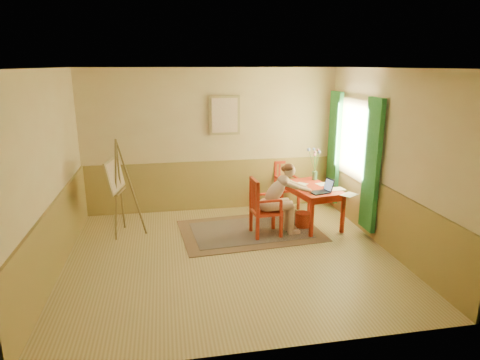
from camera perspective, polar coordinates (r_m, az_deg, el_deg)
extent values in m
cube|color=tan|center=(6.54, -1.31, -10.37)|extent=(5.00, 4.50, 0.02)
cube|color=white|center=(5.89, -1.48, 15.15)|extent=(5.00, 4.50, 0.02)
cube|color=#D3B480|center=(8.26, -3.86, 5.38)|extent=(5.00, 0.02, 2.80)
cube|color=#D3B480|center=(3.95, 3.80, -5.99)|extent=(5.00, 0.02, 2.80)
cube|color=#D3B480|center=(6.20, -24.94, 0.56)|extent=(0.02, 4.50, 2.80)
cube|color=#D3B480|center=(6.90, 19.67, 2.50)|extent=(0.02, 4.50, 2.80)
cube|color=olive|center=(8.43, -3.73, -0.69)|extent=(5.00, 0.04, 1.00)
cube|color=olive|center=(6.46, -23.78, -7.16)|extent=(0.04, 4.50, 1.00)
cube|color=olive|center=(7.13, 18.81, -4.56)|extent=(0.04, 4.50, 1.00)
cube|color=white|center=(7.81, 15.55, 5.38)|extent=(0.02, 1.00, 1.30)
cube|color=#9B8955|center=(7.80, 15.42, 5.38)|extent=(0.03, 1.12, 1.42)
cube|color=#317E45|center=(7.16, 17.55, 1.89)|extent=(0.08, 0.45, 2.20)
cube|color=#317E45|center=(8.53, 12.73, 4.33)|extent=(0.08, 0.45, 2.20)
cube|color=#9B8955|center=(8.17, -2.12, 8.84)|extent=(0.60, 0.04, 0.76)
cube|color=beige|center=(8.14, -2.10, 8.82)|extent=(0.50, 0.02, 0.66)
cube|color=#8C7251|center=(7.44, 1.38, -6.94)|extent=(2.52, 1.79, 0.01)
cube|color=#1A1831|center=(7.44, 1.38, -6.89)|extent=(2.09, 1.35, 0.01)
cube|color=red|center=(7.64, 9.75, -1.04)|extent=(0.94, 1.32, 0.04)
cube|color=red|center=(7.66, 9.72, -1.55)|extent=(0.82, 1.20, 0.10)
cube|color=red|center=(7.15, 9.76, -5.25)|extent=(0.06, 0.06, 0.68)
cube|color=red|center=(7.48, 13.87, -4.54)|extent=(0.06, 0.06, 0.68)
cube|color=red|center=(8.06, 5.69, -2.70)|extent=(0.06, 0.06, 0.68)
cube|color=red|center=(8.35, 9.51, -2.19)|extent=(0.06, 0.06, 0.68)
cube|color=red|center=(7.13, 3.55, -4.30)|extent=(0.50, 0.48, 0.05)
cube|color=red|center=(6.98, 2.40, -6.74)|extent=(0.05, 0.05, 0.41)
cube|color=red|center=(7.10, 5.62, -6.40)|extent=(0.05, 0.05, 0.41)
cube|color=red|center=(7.33, 1.49, -5.62)|extent=(0.05, 0.05, 0.41)
cube|color=red|center=(7.45, 4.58, -5.31)|extent=(0.05, 0.05, 0.41)
cube|color=red|center=(6.80, 2.45, -2.61)|extent=(0.05, 0.05, 0.56)
cube|color=red|center=(7.16, 1.52, -1.66)|extent=(0.05, 0.05, 0.56)
cube|color=red|center=(6.91, 1.99, -0.16)|extent=(0.08, 0.45, 0.06)
cube|color=red|center=(6.89, 2.21, -2.49)|extent=(0.03, 0.05, 0.46)
cube|color=red|center=(6.98, 1.97, -2.24)|extent=(0.03, 0.05, 0.46)
cube|color=red|center=(7.07, 1.74, -2.00)|extent=(0.03, 0.05, 0.46)
cube|color=red|center=(6.88, 4.10, -2.91)|extent=(0.42, 0.07, 0.04)
cube|color=red|center=(6.97, 5.62, -3.65)|extent=(0.04, 0.04, 0.22)
cube|color=red|center=(7.23, 3.10, -1.96)|extent=(0.42, 0.07, 0.04)
cube|color=red|center=(7.33, 4.56, -2.67)|extent=(0.04, 0.04, 0.22)
cube|color=red|center=(8.57, 6.40, -1.16)|extent=(0.45, 0.47, 0.04)
cube|color=red|center=(8.74, 4.77, -2.24)|extent=(0.05, 0.05, 0.38)
cube|color=red|center=(8.40, 5.68, -3.01)|extent=(0.05, 0.05, 0.38)
cube|color=red|center=(8.87, 7.00, -2.03)|extent=(0.05, 0.05, 0.38)
cube|color=red|center=(8.53, 7.99, -2.78)|extent=(0.05, 0.05, 0.38)
cube|color=red|center=(8.61, 4.84, 0.89)|extent=(0.05, 0.05, 0.52)
cube|color=red|center=(8.74, 7.10, 1.05)|extent=(0.05, 0.05, 0.52)
cube|color=red|center=(8.62, 6.02, 2.46)|extent=(0.42, 0.09, 0.06)
cube|color=red|center=(8.64, 5.39, 0.84)|extent=(0.04, 0.03, 0.42)
cube|color=red|center=(8.67, 5.98, 0.88)|extent=(0.04, 0.03, 0.42)
cube|color=red|center=(8.71, 6.56, 0.93)|extent=(0.04, 0.03, 0.42)
cube|color=red|center=(8.44, 5.29, 0.23)|extent=(0.07, 0.39, 0.03)
cube|color=red|center=(8.31, 5.72, -0.78)|extent=(0.04, 0.04, 0.21)
cube|color=red|center=(8.58, 7.59, 0.41)|extent=(0.07, 0.39, 0.03)
cube|color=red|center=(8.44, 8.05, -0.59)|extent=(0.04, 0.04, 0.21)
ellipsoid|color=beige|center=(7.08, 3.63, -3.43)|extent=(0.31, 0.37, 0.23)
cylinder|color=beige|center=(7.07, 5.46, -3.59)|extent=(0.45, 0.19, 0.16)
cylinder|color=beige|center=(7.23, 4.99, -3.15)|extent=(0.45, 0.19, 0.16)
cylinder|color=beige|center=(7.23, 6.97, -5.39)|extent=(0.12, 0.12, 0.50)
cylinder|color=beige|center=(7.38, 6.47, -4.92)|extent=(0.12, 0.12, 0.50)
cube|color=beige|center=(7.34, 7.37, -7.13)|extent=(0.21, 0.10, 0.07)
cube|color=beige|center=(7.49, 6.86, -6.63)|extent=(0.21, 0.10, 0.07)
ellipsoid|color=beige|center=(7.06, 4.80, -1.64)|extent=(0.50, 0.32, 0.52)
ellipsoid|color=beige|center=(7.05, 5.97, -0.08)|extent=(0.22, 0.31, 0.18)
sphere|color=beige|center=(7.05, 6.80, 1.24)|extent=(0.21, 0.21, 0.20)
ellipsoid|color=#572F1D|center=(7.03, 6.66, 1.69)|extent=(0.20, 0.21, 0.14)
sphere|color=#572F1D|center=(7.00, 6.06, 1.57)|extent=(0.11, 0.11, 0.10)
cylinder|color=beige|center=(6.97, 7.10, -0.76)|extent=(0.22, 0.09, 0.15)
cylinder|color=beige|center=(7.10, 8.68, -1.22)|extent=(0.30, 0.16, 0.17)
sphere|color=beige|center=(7.01, 7.83, -0.98)|extent=(0.09, 0.09, 0.09)
sphere|color=beige|center=(7.19, 9.52, -1.45)|extent=(0.08, 0.08, 0.07)
cylinder|color=beige|center=(7.23, 6.25, -0.14)|extent=(0.23, 0.13, 0.15)
cylinder|color=beige|center=(7.32, 7.92, -0.68)|extent=(0.30, 0.12, 0.17)
sphere|color=beige|center=(7.28, 6.91, -0.31)|extent=(0.09, 0.09, 0.09)
sphere|color=beige|center=(7.35, 8.92, -1.04)|extent=(0.08, 0.08, 0.07)
cube|color=#1E2338|center=(7.29, 10.86, -1.67)|extent=(0.37, 0.30, 0.02)
cube|color=#2D3342|center=(7.29, 10.86, -1.64)|extent=(0.31, 0.24, 0.00)
cube|color=#1E2338|center=(7.36, 12.09, -0.63)|extent=(0.12, 0.24, 0.21)
cube|color=#99BFF2|center=(7.36, 12.02, -0.67)|extent=(0.10, 0.20, 0.17)
cube|color=white|center=(7.29, 14.71, -1.95)|extent=(0.35, 0.33, 0.00)
cube|color=white|center=(7.84, 11.46, -0.53)|extent=(0.33, 0.27, 0.00)
cube|color=white|center=(7.72, 8.21, -0.62)|extent=(0.35, 0.34, 0.00)
cube|color=white|center=(7.56, 13.03, -1.21)|extent=(0.31, 0.24, 0.00)
cylinder|color=#3F724C|center=(8.09, 10.15, 0.61)|extent=(0.14, 0.14, 0.16)
cylinder|color=#3F7233|center=(8.03, 9.78, 2.57)|extent=(0.13, 0.08, 0.44)
sphere|color=#728CD8|center=(8.00, 9.38, 4.13)|extent=(0.09, 0.09, 0.07)
cylinder|color=#3F7233|center=(7.97, 10.39, 2.53)|extent=(0.01, 0.11, 0.46)
sphere|color=pink|center=(7.88, 10.61, 4.07)|extent=(0.06, 0.06, 0.05)
cylinder|color=#3F7233|center=(8.05, 10.17, 2.22)|extent=(0.01, 0.05, 0.34)
sphere|color=pink|center=(8.03, 10.16, 3.42)|extent=(0.07, 0.07, 0.05)
cylinder|color=#3F7233|center=(7.96, 10.47, 2.39)|extent=(0.03, 0.14, 0.43)
sphere|color=#728CD8|center=(7.86, 10.77, 3.78)|extent=(0.08, 0.08, 0.06)
cylinder|color=#3F7233|center=(8.08, 10.18, 2.42)|extent=(0.03, 0.12, 0.38)
sphere|color=pink|center=(8.10, 10.18, 3.80)|extent=(0.08, 0.08, 0.05)
cylinder|color=#3F7233|center=(8.06, 10.21, 2.40)|extent=(0.02, 0.07, 0.38)
sphere|color=pink|center=(8.05, 10.24, 3.78)|extent=(0.07, 0.07, 0.05)
cylinder|color=#3F7233|center=(8.08, 10.12, 2.62)|extent=(0.02, 0.13, 0.43)
sphere|color=#728CD8|center=(8.09, 10.06, 4.21)|extent=(0.07, 0.07, 0.05)
cylinder|color=#BE4025|center=(7.63, 8.53, -5.43)|extent=(0.27, 0.27, 0.28)
cylinder|color=olive|center=(7.23, -16.62, -1.31)|extent=(0.14, 0.30, 1.68)
cylinder|color=olive|center=(7.48, -16.04, -0.72)|extent=(0.04, 0.31, 1.68)
cylinder|color=olive|center=(7.29, -14.63, -1.02)|extent=(0.44, 0.11, 1.68)
cylinder|color=olive|center=(7.38, -16.46, -1.51)|extent=(0.11, 0.47, 0.03)
cube|color=olive|center=(7.36, -16.05, -1.52)|extent=(0.15, 0.51, 0.03)
cube|color=#9B8955|center=(7.31, -16.79, 0.69)|extent=(0.26, 0.75, 0.56)
cube|color=beige|center=(7.30, -16.66, 0.69)|extent=(0.21, 0.67, 0.48)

